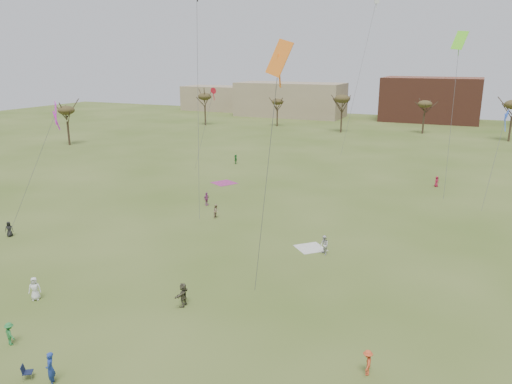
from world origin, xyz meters
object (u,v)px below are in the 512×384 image
at_px(flyer_near_left, 35,289).
at_px(flyer_near_center, 10,334).
at_px(camp_chair_center, 28,375).
at_px(flyer_near_right, 50,368).

bearing_deg(flyer_near_left, flyer_near_center, -93.99).
distance_m(flyer_near_left, camp_chair_center, 9.93).
distance_m(flyer_near_center, camp_chair_center, 4.27).
bearing_deg(flyer_near_left, camp_chair_center, -82.62).
bearing_deg(camp_chair_center, flyer_near_center, 26.00).
relative_size(flyer_near_center, flyer_near_right, 0.78).
xyz_separation_m(flyer_near_center, flyer_near_right, (5.25, -1.80, 0.21)).
bearing_deg(flyer_near_center, flyer_near_right, 177.43).
bearing_deg(flyer_near_center, camp_chair_center, 167.73).
relative_size(flyer_near_center, camp_chair_center, 1.70).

